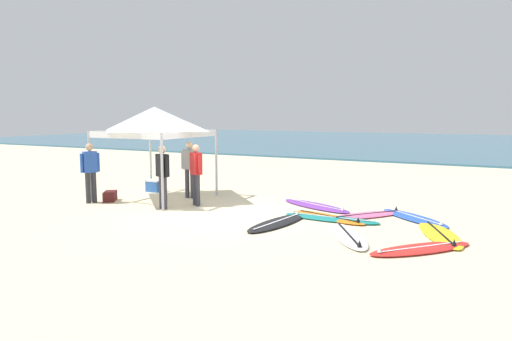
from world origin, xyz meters
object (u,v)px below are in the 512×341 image
(surfboard_teal, at_px, (331,218))
(person_black, at_px, (163,172))
(canopy_tent, at_px, (154,119))
(person_red, at_px, (196,170))
(surfboard_white, at_px, (348,236))
(cooler_box, at_px, (154,186))
(surfboard_yellow, at_px, (440,234))
(surfboard_black, at_px, (278,222))
(surfboard_orange, at_px, (329,217))
(surfboard_blue, at_px, (414,218))
(gear_bag_near_tent, at_px, (110,196))
(surfboard_purple, at_px, (316,206))
(person_grey, at_px, (190,166))
(surfboard_red, at_px, (421,249))
(surfboard_pink, at_px, (368,215))
(person_blue, at_px, (90,169))

(surfboard_teal, bearing_deg, person_black, -168.95)
(canopy_tent, height_order, person_red, canopy_tent)
(surfboard_white, bearing_deg, cooler_box, 160.08)
(surfboard_yellow, distance_m, person_red, 6.50)
(surfboard_black, relative_size, surfboard_orange, 1.06)
(surfboard_blue, relative_size, gear_bag_near_tent, 3.49)
(surfboard_purple, height_order, cooler_box, cooler_box)
(surfboard_black, height_order, person_grey, person_grey)
(canopy_tent, xyz_separation_m, surfboard_red, (7.91, -1.93, -2.35))
(surfboard_black, bearing_deg, gear_bag_near_tent, 176.50)
(surfboard_blue, bearing_deg, surfboard_white, -110.53)
(gear_bag_near_tent, bearing_deg, surfboard_yellow, 1.77)
(surfboard_blue, bearing_deg, surfboard_pink, -169.38)
(canopy_tent, xyz_separation_m, surfboard_white, (6.44, -1.66, -2.35))
(person_black, bearing_deg, surfboard_yellow, 3.99)
(surfboard_yellow, distance_m, surfboard_black, 3.52)
(surfboard_yellow, bearing_deg, person_red, 177.09)
(surfboard_pink, relative_size, person_black, 1.22)
(surfboard_yellow, xyz_separation_m, surfboard_red, (-0.18, -1.30, 0.00))
(surfboard_purple, xyz_separation_m, surfboard_pink, (1.58, -0.50, 0.00))
(canopy_tent, distance_m, person_blue, 2.32)
(surfboard_purple, bearing_deg, person_blue, -157.49)
(person_red, distance_m, cooler_box, 3.02)
(surfboard_purple, height_order, surfboard_blue, same)
(person_blue, height_order, cooler_box, person_blue)
(surfboard_black, bearing_deg, surfboard_orange, 51.40)
(surfboard_blue, distance_m, person_grey, 6.60)
(surfboard_white, relative_size, person_blue, 1.30)
(surfboard_pink, relative_size, person_red, 1.22)
(surfboard_orange, distance_m, surfboard_pink, 1.06)
(person_red, bearing_deg, canopy_tent, 169.65)
(person_red, relative_size, cooler_box, 3.42)
(person_red, distance_m, person_blue, 3.09)
(surfboard_purple, relative_size, surfboard_black, 1.06)
(person_grey, distance_m, person_black, 1.73)
(surfboard_blue, height_order, cooler_box, cooler_box)
(surfboard_orange, distance_m, surfboard_blue, 2.07)
(surfboard_pink, bearing_deg, surfboard_yellow, -32.93)
(surfboard_purple, xyz_separation_m, surfboard_teal, (0.88, -1.31, 0.00))
(person_blue, bearing_deg, surfboard_purple, 22.51)
(canopy_tent, xyz_separation_m, surfboard_yellow, (8.10, -0.63, -2.35))
(surfboard_blue, bearing_deg, canopy_tent, -174.13)
(surfboard_white, height_order, person_red, person_red)
(canopy_tent, relative_size, gear_bag_near_tent, 4.58)
(surfboard_orange, bearing_deg, person_black, -167.72)
(surfboard_black, distance_m, person_black, 3.60)
(surfboard_yellow, height_order, surfboard_black, same)
(surfboard_red, bearing_deg, surfboard_orange, 144.01)
(surfboard_orange, distance_m, person_grey, 4.83)
(surfboard_pink, distance_m, surfboard_red, 2.98)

